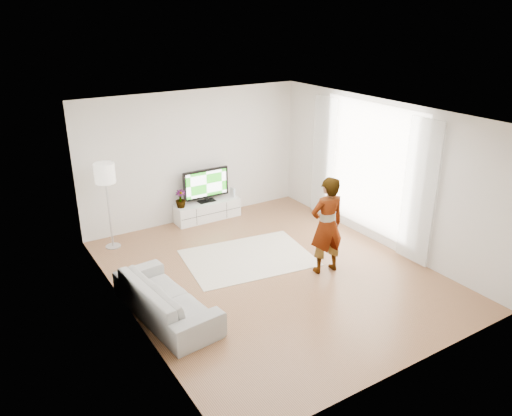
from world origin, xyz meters
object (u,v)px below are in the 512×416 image
media_console (208,211)px  rug (248,258)px  floor_lamp (105,177)px  television (206,184)px  sofa (166,298)px  player (327,225)px

media_console → rug: 2.08m
media_console → floor_lamp: (-2.19, -0.25, 1.23)m
media_console → rug: bearing=-95.6°
television → floor_lamp: bearing=-172.7°
sofa → floor_lamp: bearing=-6.5°
television → rug: size_ratio=0.46×
player → media_console: bearing=-71.3°
player → sofa: (-2.90, 0.19, -0.58)m
media_console → rug: (-0.20, -2.06, -0.20)m
rug → player: size_ratio=1.31×
media_console → sofa: size_ratio=0.71×
sofa → rug: bearing=-71.0°
player → floor_lamp: (-2.88, 2.94, 0.55)m
television → player: size_ratio=0.60×
rug → player: player is taller
player → sofa: 2.96m
television → player: bearing=-78.0°
television → player: (0.69, -3.22, 0.07)m
media_console → floor_lamp: size_ratio=0.86×
media_console → sofa: (-2.21, -3.00, 0.09)m
media_console → sofa: bearing=-126.4°
sofa → floor_lamp: 2.97m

